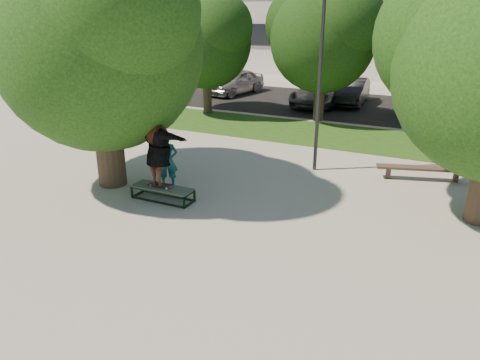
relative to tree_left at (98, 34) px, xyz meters
The scene contains 16 objects.
ground 6.26m from the tree_left, 14.31° to the right, with size 120.00×120.00×0.00m, color #AEA9A0.
grass_strip 10.87m from the tree_left, 57.80° to the left, with size 30.00×4.00×0.02m, color #1A4012.
asphalt_strip 16.13m from the tree_left, 73.93° to the left, with size 40.00×8.00×0.01m, color black.
tree_left is the anchor object (origin of this frame).
bg_tree_left 10.26m from the tree_left, 102.86° to the left, with size 5.28×4.51×5.77m.
bg_tree_mid 11.45m from the tree_left, 73.68° to the left, with size 5.76×4.92×6.24m.
bg_tree_right 13.66m from the tree_left, 50.20° to the left, with size 5.04×4.31×5.43m.
lamppost 6.70m from the tree_left, 36.42° to the left, with size 0.25×0.15×6.11m.
grind_box 4.78m from the tree_left, 11.63° to the right, with size 1.80×0.60×0.38m.
skater_rig 3.70m from the tree_left, 12.05° to the right, with size 2.44×1.09×2.00m.
bystander 4.03m from the tree_left, 13.41° to the left, with size 0.61×0.40×1.69m, color #18565E.
bench 10.52m from the tree_left, 27.15° to the left, with size 2.78×1.14×0.43m.
car_silver_a 16.19m from the tree_left, 102.33° to the left, with size 1.74×4.33×1.47m, color #9F9FA3.
car_dark 16.30m from the tree_left, 76.17° to the left, with size 1.48×4.24×1.40m, color black.
car_grey 15.05m from the tree_left, 80.95° to the left, with size 2.25×4.88×1.36m, color #535257.
car_silver_b 17.64m from the tree_left, 63.15° to the left, with size 2.29×5.64×1.64m, color #B4B4B9.
Camera 1 is at (5.19, -9.44, 5.22)m, focal length 35.00 mm.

